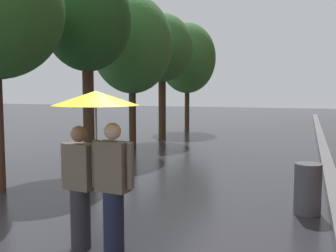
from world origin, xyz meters
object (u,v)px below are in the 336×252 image
(street_tree_1, at_px, (87,21))
(street_tree_3, at_px, (162,49))
(street_tree_4, at_px, (187,58))
(street_tree_2, at_px, (132,45))
(couple_under_umbrella, at_px, (96,147))
(litter_bin, at_px, (308,189))

(street_tree_1, height_order, street_tree_3, street_tree_1)
(street_tree_1, xyz_separation_m, street_tree_4, (-0.25, 9.86, -0.26))
(street_tree_2, height_order, street_tree_4, street_tree_4)
(street_tree_2, xyz_separation_m, street_tree_4, (-0.09, 6.74, 0.03))
(couple_under_umbrella, distance_m, litter_bin, 3.70)
(street_tree_4, bearing_deg, street_tree_2, -89.27)
(street_tree_1, bearing_deg, litter_bin, -22.44)
(street_tree_2, relative_size, street_tree_3, 1.01)
(litter_bin, bearing_deg, street_tree_2, 136.32)
(street_tree_2, xyz_separation_m, street_tree_3, (-0.10, 3.19, 0.18))
(street_tree_3, height_order, street_tree_4, street_tree_4)
(street_tree_4, distance_m, litter_bin, 13.77)
(street_tree_4, relative_size, couple_under_umbrella, 2.58)
(litter_bin, bearing_deg, street_tree_4, 115.27)
(street_tree_1, distance_m, couple_under_umbrella, 6.15)
(street_tree_3, xyz_separation_m, street_tree_4, (0.02, 3.55, -0.15))
(street_tree_2, bearing_deg, couple_under_umbrella, -68.56)
(street_tree_2, height_order, couple_under_umbrella, street_tree_2)
(street_tree_1, height_order, street_tree_2, street_tree_1)
(street_tree_1, relative_size, litter_bin, 6.13)
(street_tree_1, xyz_separation_m, street_tree_2, (-0.16, 3.12, -0.29))
(street_tree_1, relative_size, street_tree_2, 1.01)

